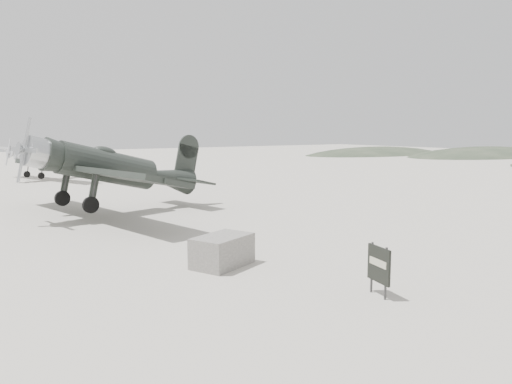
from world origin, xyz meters
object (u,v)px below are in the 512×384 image
Objects in this scene: lowwing_monoplane at (115,169)px; sign_board at (379,265)px; highwing_monoplane at (49,157)px; equipment_block at (222,251)px.

lowwing_monoplane is 10.06× the size of sign_board.
lowwing_monoplane is at bearing -112.94° from highwing_monoplane.
highwing_monoplane is at bearing 87.75° from equipment_block.
highwing_monoplane is at bearing 76.49° from lowwing_monoplane.
equipment_block is 1.43× the size of sign_board.
highwing_monoplane is 7.93× the size of sign_board.
lowwing_monoplane is 10.54m from equipment_block.
equipment_block is at bearing -112.58° from highwing_monoplane.
equipment_block is (-1.14, -29.03, -1.32)m from highwing_monoplane.
highwing_monoplane is 5.55× the size of equipment_block.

